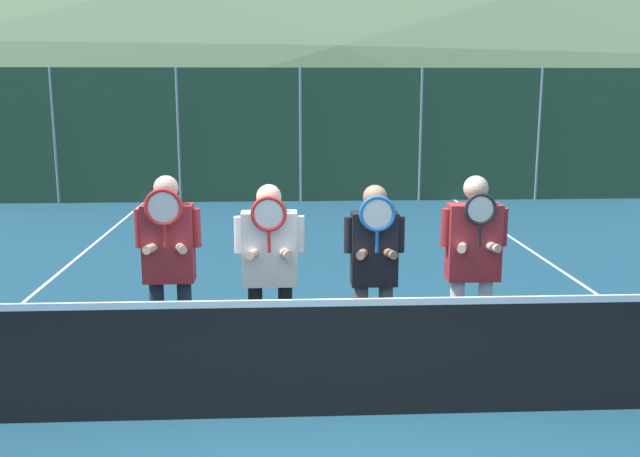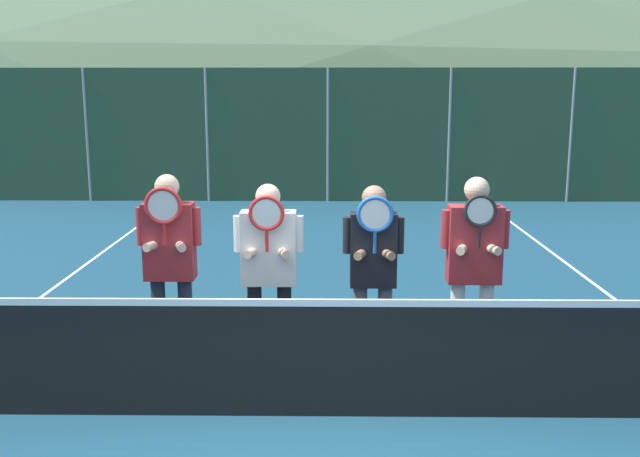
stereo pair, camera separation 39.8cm
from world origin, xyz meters
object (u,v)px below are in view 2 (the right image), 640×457
Objects in this scene: player_rightmost at (474,259)px; car_left_of_center at (293,154)px; player_leftmost at (170,256)px; player_center_left at (269,261)px; car_center at (482,156)px; car_far_left at (117,153)px; player_center_right at (373,264)px.

player_rightmost is 12.20m from car_left_of_center.
player_leftmost is 2.73m from player_rightmost.
car_left_of_center reaches higher than player_center_left.
car_far_left is at bearing 179.50° from car_center.
car_center is at bearing 66.01° from player_leftmost.
car_left_of_center is at bearing 87.51° from player_leftmost.
car_left_of_center is at bearing 91.82° from player_center_left.
player_center_right is 0.90m from player_rightmost.
player_center_right is 0.44× the size of car_left_of_center.
player_center_right is 0.96× the size of player_rightmost.
player_rightmost is at bearing -102.30° from car_center.
player_leftmost reaches higher than car_far_left.
player_rightmost is 0.45× the size of car_left_of_center.
player_center_left reaches higher than car_center.
car_left_of_center is at bearing -178.20° from car_center.
player_rightmost is at bearing -1.21° from player_center_left.
car_center is (4.86, 0.15, -0.05)m from car_left_of_center.
car_far_left reaches higher than car_left_of_center.
car_far_left is 0.88× the size of car_center.
player_leftmost is 11.95m from car_left_of_center.
player_center_left is at bearing 178.79° from player_rightmost.
car_far_left is 9.44m from car_center.
player_leftmost is at bearing 178.86° from player_center_left.
player_rightmost is 0.39× the size of car_center.
player_center_right is 12.65m from car_center.
car_center is at bearing 69.69° from player_center_left.
car_center is (2.65, 12.15, -0.24)m from player_rightmost.
car_far_left is (-4.96, 12.19, -0.13)m from player_center_left.
player_leftmost is 12.84m from car_far_left.
player_center_left is 0.37× the size of car_center.
player_center_left is 11.97m from car_left_of_center.
player_leftmost is at bearing -71.55° from car_far_left.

